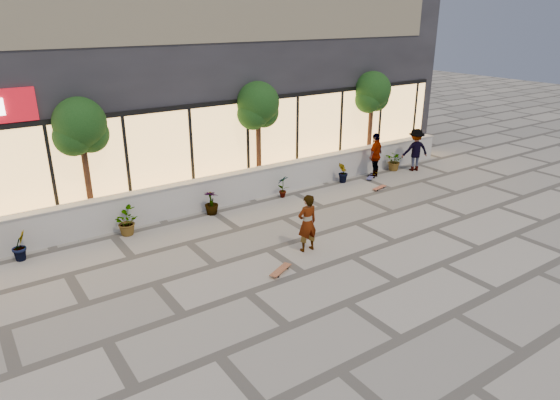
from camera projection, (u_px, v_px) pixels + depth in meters
ground at (347, 303)px, 11.24m from camera, size 80.00×80.00×0.00m
planter_wall at (206, 193)px, 16.46m from camera, size 22.00×0.42×1.04m
retail_building at (138, 64)px, 19.38m from camera, size 24.00×9.17×8.50m
shrub_b at (20, 245)px, 13.07m from camera, size 0.57×0.57×0.81m
shrub_c at (125, 222)px, 14.55m from camera, size 0.68×0.77×0.81m
shrub_d at (211, 202)px, 16.03m from camera, size 0.64×0.64×0.81m
shrub_e at (283, 186)px, 17.50m from camera, size 0.46×0.35×0.81m
shrub_f at (343, 173)px, 18.98m from camera, size 0.55×0.57×0.81m
shrub_g at (395, 161)px, 20.46m from camera, size 0.77×0.84×0.81m
tree_midwest at (81, 129)px, 14.28m from camera, size 1.60×1.50×3.92m
tree_mideast at (258, 108)px, 17.45m from camera, size 1.60×1.50×3.92m
tree_east at (372, 94)px, 20.35m from camera, size 1.60×1.50×3.92m
skater_center at (307, 223)px, 13.44m from camera, size 0.61×0.42×1.62m
skater_right_near at (375, 155)px, 19.49m from camera, size 1.13×0.81×1.78m
skater_right_far at (415, 150)px, 20.34m from camera, size 1.27×0.99×1.73m
skateboard_center at (281, 270)px, 12.50m from camera, size 0.80×0.53×0.10m
skateboard_right_near at (379, 188)px, 18.39m from camera, size 0.71×0.31×0.08m
skateboard_right_far at (371, 177)px, 19.56m from camera, size 0.72×0.54×0.09m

